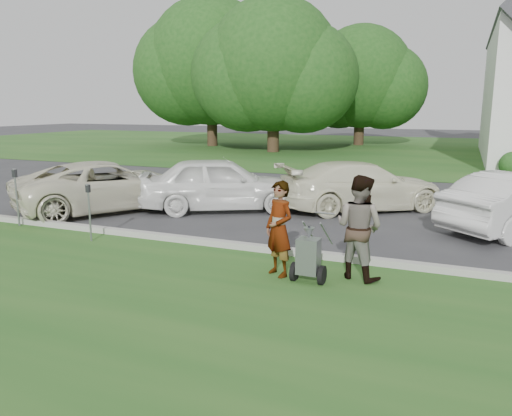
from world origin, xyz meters
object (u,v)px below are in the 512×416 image
Objects in this scene: tree_back at (361,82)px; car_b at (221,184)px; tree_far at (211,68)px; parking_meter_near at (89,206)px; person_right at (359,228)px; tree_left at (273,71)px; striping_cart at (309,257)px; car_a at (108,186)px; parking_meter_far at (16,190)px; person_left at (279,230)px; car_c at (362,186)px.

tree_back is 26.31m from car_b.
tree_far is 27.50m from parking_meter_near.
person_right is 0.40× the size of car_b.
tree_left is 24.75m from person_right.
striping_cart is 0.87× the size of parking_meter_near.
car_a is 1.12× the size of car_b.
parking_meter_far is at bearing 172.90° from striping_cart.
tree_far reaches higher than striping_cart.
tree_far is 6.96× the size of person_left.
car_a is at bearing -177.69° from person_left.
car_c is (6.68, 2.82, -0.01)m from car_a.
tree_far is at bearing 106.75° from parking_meter_far.
car_a is (-7.04, 3.61, 0.26)m from striping_cart.
car_a is at bearing -83.48° from tree_left.
car_b reaches higher than car_c.
person_right is at bearing 153.64° from car_c.
person_left is at bearing -60.28° from tree_far.
car_c is at bearing -94.64° from car_b.
car_b is at bearing 44.27° from parking_meter_far.
striping_cart is 0.22× the size of car_a.
car_c reaches higher than striping_cart.
striping_cart is at bearing -168.34° from car_b.
car_b is at bearing 131.16° from striping_cart.
car_b reaches higher than parking_meter_near.
car_a is (0.77, 2.47, -0.20)m from parking_meter_far.
tree_back is at bearing 129.19° from person_left.
person_right is at bearing -160.29° from car_b.
parking_meter_far reaches higher than car_a.
car_b is at bearing 157.04° from person_left.
tree_back is (4.00, 8.00, -0.38)m from tree_left.
car_a is at bearing -93.80° from tree_back.
car_b is at bearing -87.37° from tree_back.
tree_left is at bearing 141.46° from person_left.
tree_back is 1.89× the size of car_a.
car_b is 0.95× the size of car_c.
car_c is at bearing -78.69° from tree_back.
car_b reaches higher than parking_meter_far.
person_left is (4.65, -30.66, -3.89)m from tree_back.
tree_far is at bearing 121.73° from striping_cart.
parking_meter_far reaches higher than parking_meter_near.
car_a reaches higher than striping_cart.
parking_meter_far reaches higher than car_c.
tree_far is 24.18m from car_a.
person_right is (9.95, -22.26, -4.21)m from tree_left.
tree_left is 8.27× the size of parking_meter_near.
parking_meter_near is at bearing 136.30° from car_b.
car_c is (4.82, 5.75, -0.11)m from parking_meter_near.
tree_back is 6.69× the size of parking_meter_far.
person_right is 5.89m from parking_meter_near.
tree_left is 2.34× the size of car_b.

